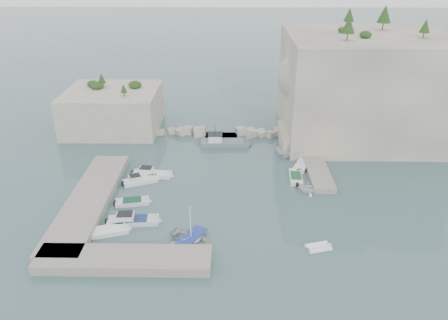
{
  "coord_description": "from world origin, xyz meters",
  "views": [
    {
      "loc": [
        0.92,
        -48.07,
        29.52
      ],
      "look_at": [
        0.0,
        6.0,
        3.0
      ],
      "focal_mm": 35.0,
      "sensor_mm": 36.0,
      "label": 1
    }
  ],
  "objects_px": {
    "rowboat": "(191,241)",
    "work_boat": "(225,145)",
    "motorboat_e": "(110,233)",
    "tender_east_c": "(302,166)",
    "tender_east_a": "(309,192)",
    "motorboat_b": "(141,183)",
    "tender_east_b": "(296,179)",
    "motorboat_a": "(152,176)",
    "tender_east_d": "(290,158)",
    "motorboat_d": "(133,223)",
    "inflatable_dinghy": "(318,249)",
    "motorboat_c": "(132,204)"
  },
  "relations": [
    {
      "from": "motorboat_c",
      "to": "rowboat",
      "type": "distance_m",
      "value": 11.21
    },
    {
      "from": "rowboat",
      "to": "work_boat",
      "type": "distance_m",
      "value": 26.24
    },
    {
      "from": "tender_east_a",
      "to": "tender_east_d",
      "type": "distance_m",
      "value": 10.54
    },
    {
      "from": "motorboat_a",
      "to": "tender_east_c",
      "type": "xyz_separation_m",
      "value": [
        21.94,
        3.48,
        0.0
      ]
    },
    {
      "from": "rowboat",
      "to": "tender_east_c",
      "type": "height_order",
      "value": "rowboat"
    },
    {
      "from": "tender_east_b",
      "to": "motorboat_b",
      "type": "bearing_deg",
      "value": 96.43
    },
    {
      "from": "motorboat_b",
      "to": "work_boat",
      "type": "distance_m",
      "value": 17.19
    },
    {
      "from": "motorboat_e",
      "to": "tender_east_c",
      "type": "bearing_deg",
      "value": 18.33
    },
    {
      "from": "motorboat_a",
      "to": "tender_east_b",
      "type": "height_order",
      "value": "motorboat_a"
    },
    {
      "from": "rowboat",
      "to": "tender_east_b",
      "type": "relative_size",
      "value": 0.99
    },
    {
      "from": "motorboat_d",
      "to": "inflatable_dinghy",
      "type": "height_order",
      "value": "motorboat_d"
    },
    {
      "from": "motorboat_b",
      "to": "tender_east_c",
      "type": "bearing_deg",
      "value": -9.99
    },
    {
      "from": "motorboat_a",
      "to": "work_boat",
      "type": "bearing_deg",
      "value": 52.44
    },
    {
      "from": "motorboat_e",
      "to": "inflatable_dinghy",
      "type": "bearing_deg",
      "value": -23.19
    },
    {
      "from": "motorboat_b",
      "to": "motorboat_e",
      "type": "distance_m",
      "value": 11.9
    },
    {
      "from": "tender_east_d",
      "to": "tender_east_c",
      "type": "bearing_deg",
      "value": -131.96
    },
    {
      "from": "motorboat_c",
      "to": "tender_east_a",
      "type": "height_order",
      "value": "tender_east_a"
    },
    {
      "from": "motorboat_a",
      "to": "tender_east_b",
      "type": "relative_size",
      "value": 1.24
    },
    {
      "from": "motorboat_b",
      "to": "tender_east_c",
      "type": "relative_size",
      "value": 0.97
    },
    {
      "from": "motorboat_b",
      "to": "rowboat",
      "type": "height_order",
      "value": "motorboat_b"
    },
    {
      "from": "motorboat_e",
      "to": "tender_east_a",
      "type": "bearing_deg",
      "value": 4.74
    },
    {
      "from": "inflatable_dinghy",
      "to": "tender_east_b",
      "type": "relative_size",
      "value": 0.58
    },
    {
      "from": "inflatable_dinghy",
      "to": "motorboat_b",
      "type": "bearing_deg",
      "value": 131.08
    },
    {
      "from": "tender_east_c",
      "to": "tender_east_d",
      "type": "distance_m",
      "value": 3.14
    },
    {
      "from": "motorboat_d",
      "to": "work_boat",
      "type": "height_order",
      "value": "work_boat"
    },
    {
      "from": "tender_east_b",
      "to": "work_boat",
      "type": "distance_m",
      "value": 15.27
    },
    {
      "from": "motorboat_a",
      "to": "work_boat",
      "type": "relative_size",
      "value": 0.7
    },
    {
      "from": "inflatable_dinghy",
      "to": "tender_east_b",
      "type": "height_order",
      "value": "tender_east_b"
    },
    {
      "from": "motorboat_e",
      "to": "tender_east_c",
      "type": "distance_m",
      "value": 30.01
    },
    {
      "from": "motorboat_b",
      "to": "motorboat_c",
      "type": "relative_size",
      "value": 1.13
    },
    {
      "from": "motorboat_e",
      "to": "motorboat_a",
      "type": "bearing_deg",
      "value": 62.54
    },
    {
      "from": "tender_east_d",
      "to": "motorboat_e",
      "type": "bearing_deg",
      "value": 151.63
    },
    {
      "from": "tender_east_b",
      "to": "tender_east_d",
      "type": "distance_m",
      "value": 6.86
    },
    {
      "from": "motorboat_b",
      "to": "motorboat_e",
      "type": "bearing_deg",
      "value": -119.52
    },
    {
      "from": "motorboat_a",
      "to": "motorboat_d",
      "type": "distance_m",
      "value": 11.8
    },
    {
      "from": "rowboat",
      "to": "work_boat",
      "type": "height_order",
      "value": "work_boat"
    },
    {
      "from": "motorboat_a",
      "to": "inflatable_dinghy",
      "type": "xyz_separation_m",
      "value": [
        20.81,
        -16.41,
        0.0
      ]
    },
    {
      "from": "tender_east_a",
      "to": "motorboat_c",
      "type": "bearing_deg",
      "value": 103.03
    },
    {
      "from": "rowboat",
      "to": "tender_east_d",
      "type": "distance_m",
      "value": 25.47
    },
    {
      "from": "rowboat",
      "to": "motorboat_d",
      "type": "bearing_deg",
      "value": 92.81
    },
    {
      "from": "motorboat_d",
      "to": "tender_east_d",
      "type": "distance_m",
      "value": 27.53
    },
    {
      "from": "motorboat_a",
      "to": "motorboat_b",
      "type": "height_order",
      "value": "same"
    },
    {
      "from": "tender_east_b",
      "to": "work_boat",
      "type": "xyz_separation_m",
      "value": [
        -10.2,
        11.36,
        0.0
      ]
    },
    {
      "from": "rowboat",
      "to": "tender_east_d",
      "type": "relative_size",
      "value": 1.03
    },
    {
      "from": "motorboat_d",
      "to": "tender_east_c",
      "type": "bearing_deg",
      "value": 29.9
    },
    {
      "from": "tender_east_a",
      "to": "work_boat",
      "type": "relative_size",
      "value": 0.36
    },
    {
      "from": "tender_east_d",
      "to": "rowboat",
      "type": "bearing_deg",
      "value": 168.25
    },
    {
      "from": "rowboat",
      "to": "tender_east_b",
      "type": "bearing_deg",
      "value": -14.12
    },
    {
      "from": "motorboat_a",
      "to": "tender_east_a",
      "type": "height_order",
      "value": "tender_east_a"
    },
    {
      "from": "tender_east_d",
      "to": "work_boat",
      "type": "height_order",
      "value": "work_boat"
    }
  ]
}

